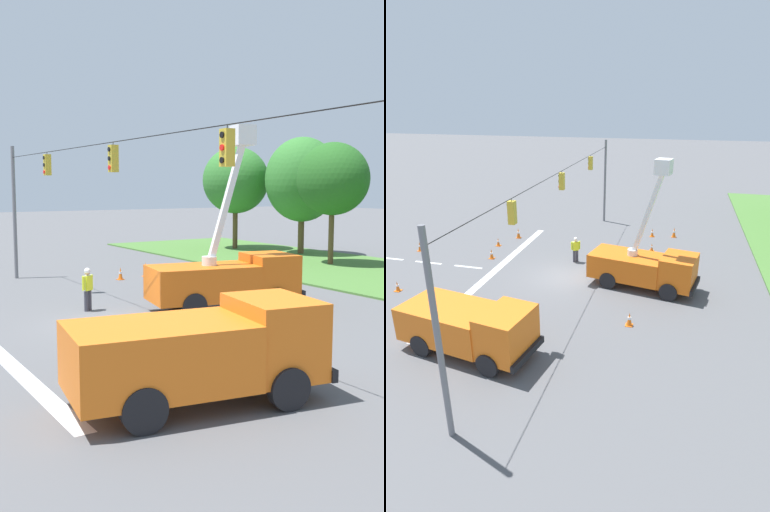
% 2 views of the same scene
% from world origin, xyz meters
% --- Properties ---
extents(ground_plane, '(200.00, 200.00, 0.00)m').
position_xyz_m(ground_plane, '(0.00, 0.00, 0.00)').
color(ground_plane, '#565659').
extents(lane_markings, '(17.60, 15.25, 0.01)m').
position_xyz_m(lane_markings, '(0.00, -6.10, 0.00)').
color(lane_markings, silver).
rests_on(lane_markings, ground).
extents(signal_gantry, '(26.20, 0.33, 7.20)m').
position_xyz_m(signal_gantry, '(0.01, -0.00, 4.43)').
color(signal_gantry, slate).
rests_on(signal_gantry, ground).
extents(utility_truck_bucket_lift, '(3.50, 6.54, 7.47)m').
position_xyz_m(utility_truck_bucket_lift, '(0.12, 4.96, 1.41)').
color(utility_truck_bucket_lift, orange).
rests_on(utility_truck_bucket_lift, ground).
extents(utility_truck_support_near, '(3.39, 6.34, 2.36)m').
position_xyz_m(utility_truck_support_near, '(8.55, -1.67, 1.27)').
color(utility_truck_support_near, orange).
rests_on(utility_truck_support_near, ground).
extents(road_worker, '(0.41, 0.57, 1.77)m').
position_xyz_m(road_worker, '(-2.70, 0.05, 1.00)').
color(road_worker, '#383842').
rests_on(road_worker, ground).
extents(traffic_cone_foreground_left, '(0.36, 0.36, 0.67)m').
position_xyz_m(traffic_cone_foreground_left, '(-9.51, 4.66, 0.32)').
color(traffic_cone_foreground_left, orange).
rests_on(traffic_cone_foreground_left, ground).
extents(traffic_cone_foreground_right, '(0.36, 0.36, 0.81)m').
position_xyz_m(traffic_cone_foreground_right, '(-6.47, -5.70, 0.40)').
color(traffic_cone_foreground_right, orange).
rests_on(traffic_cone_foreground_right, ground).
extents(traffic_cone_mid_left, '(0.36, 0.36, 0.69)m').
position_xyz_m(traffic_cone_mid_left, '(-1.87, -11.54, 0.34)').
color(traffic_cone_mid_left, orange).
rests_on(traffic_cone_mid_left, ground).
extents(traffic_cone_mid_right, '(0.36, 0.36, 0.59)m').
position_xyz_m(traffic_cone_mid_right, '(-6.11, 4.90, 0.28)').
color(traffic_cone_mid_right, orange).
rests_on(traffic_cone_mid_right, ground).
extents(traffic_cone_near_bucket, '(0.36, 0.36, 0.71)m').
position_xyz_m(traffic_cone_near_bucket, '(4.69, 4.73, 0.35)').
color(traffic_cone_near_bucket, orange).
rests_on(traffic_cone_near_bucket, ground).
extents(traffic_cone_lane_edge_a, '(0.36, 0.36, 0.63)m').
position_xyz_m(traffic_cone_lane_edge_a, '(-4.33, -6.46, 0.30)').
color(traffic_cone_lane_edge_a, orange).
rests_on(traffic_cone_lane_edge_a, ground).
extents(traffic_cone_lane_edge_b, '(0.36, 0.36, 0.71)m').
position_xyz_m(traffic_cone_lane_edge_b, '(-1.79, -5.77, 0.35)').
color(traffic_cone_lane_edge_b, orange).
rests_on(traffic_cone_lane_edge_b, ground).
extents(traffic_cone_far_left, '(0.36, 0.36, 0.80)m').
position_xyz_m(traffic_cone_far_left, '(-9.82, 6.37, 0.40)').
color(traffic_cone_far_left, orange).
rests_on(traffic_cone_far_left, ground).
extents(traffic_cone_far_right, '(0.36, 0.36, 0.61)m').
position_xyz_m(traffic_cone_far_right, '(4.26, -8.75, 0.29)').
color(traffic_cone_far_right, orange).
rests_on(traffic_cone_far_right, ground).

